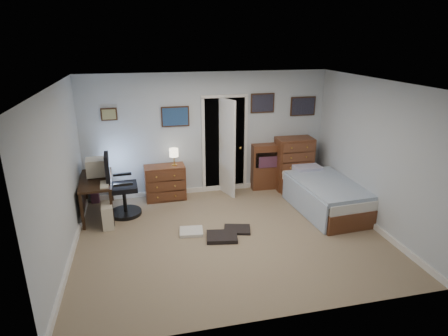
# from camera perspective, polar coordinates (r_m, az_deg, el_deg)

# --- Properties ---
(floor) EXTENTS (5.00, 4.00, 0.02)m
(floor) POSITION_cam_1_polar(r_m,az_deg,el_deg) (6.34, 1.00, -10.36)
(floor) COLOR #9D8B6C
(floor) RESTS_ON ground
(computer_desk) EXTENTS (0.64, 1.24, 0.70)m
(computer_desk) POSITION_cam_1_polar(r_m,az_deg,el_deg) (7.24, -19.51, -2.84)
(computer_desk) COLOR black
(computer_desk) RESTS_ON floor
(crt_monitor) EXTENTS (0.38, 0.36, 0.34)m
(crt_monitor) POSITION_cam_1_polar(r_m,az_deg,el_deg) (7.26, -18.85, 0.11)
(crt_monitor) COLOR beige
(crt_monitor) RESTS_ON computer_desk
(keyboard) EXTENTS (0.16, 0.38, 0.02)m
(keyboard) POSITION_cam_1_polar(r_m,az_deg,el_deg) (6.83, -17.77, -2.42)
(keyboard) COLOR beige
(keyboard) RESTS_ON computer_desk
(pc_tower) EXTENTS (0.22, 0.40, 0.42)m
(pc_tower) POSITION_cam_1_polar(r_m,az_deg,el_deg) (6.84, -17.28, -6.91)
(pc_tower) COLOR beige
(pc_tower) RESTS_ON floor
(office_chair) EXTENTS (0.61, 0.61, 1.20)m
(office_chair) POSITION_cam_1_polar(r_m,az_deg,el_deg) (7.09, -15.57, -3.52)
(office_chair) COLOR black
(office_chair) RESTS_ON floor
(media_stack) EXTENTS (0.15, 0.15, 0.74)m
(media_stack) POSITION_cam_1_polar(r_m,az_deg,el_deg) (7.83, -19.23, -2.46)
(media_stack) COLOR maroon
(media_stack) RESTS_ON floor
(low_dresser) EXTENTS (0.81, 0.43, 0.71)m
(low_dresser) POSITION_cam_1_polar(r_m,az_deg,el_deg) (7.66, -8.95, -2.20)
(low_dresser) COLOR brown
(low_dresser) RESTS_ON floor
(table_lamp) EXTENTS (0.18, 0.18, 0.34)m
(table_lamp) POSITION_cam_1_polar(r_m,az_deg,el_deg) (7.47, -7.66, 2.25)
(table_lamp) COLOR gold
(table_lamp) RESTS_ON low_dresser
(doorway) EXTENTS (0.96, 1.12, 2.05)m
(doorway) POSITION_cam_1_polar(r_m,az_deg,el_deg) (8.09, -0.39, 4.06)
(doorway) COLOR black
(doorway) RESTS_ON floor
(tall_dresser) EXTENTS (0.78, 0.47, 1.13)m
(tall_dresser) POSITION_cam_1_polar(r_m,az_deg,el_deg) (8.18, 10.54, 0.69)
(tall_dresser) COLOR brown
(tall_dresser) RESTS_ON floor
(headboard_bookcase) EXTENTS (1.11, 0.32, 0.99)m
(headboard_bookcase) POSITION_cam_1_polar(r_m,az_deg,el_deg) (8.16, 8.04, 0.51)
(headboard_bookcase) COLOR brown
(headboard_bookcase) RESTS_ON floor
(bed) EXTENTS (1.15, 1.99, 0.63)m
(bed) POSITION_cam_1_polar(r_m,az_deg,el_deg) (7.39, 15.02, -3.93)
(bed) COLOR brown
(bed) RESTS_ON floor
(wall_posters) EXTENTS (4.38, 0.04, 0.60)m
(wall_posters) POSITION_cam_1_polar(r_m,az_deg,el_deg) (7.69, 1.71, 8.95)
(wall_posters) COLOR #331E11
(wall_posters) RESTS_ON floor
(floor_clutter) EXTENTS (1.25, 0.71, 0.07)m
(floor_clutter) POSITION_cam_1_polar(r_m,az_deg,el_deg) (6.34, -1.01, -9.95)
(floor_clutter) COLOR silver
(floor_clutter) RESTS_ON floor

